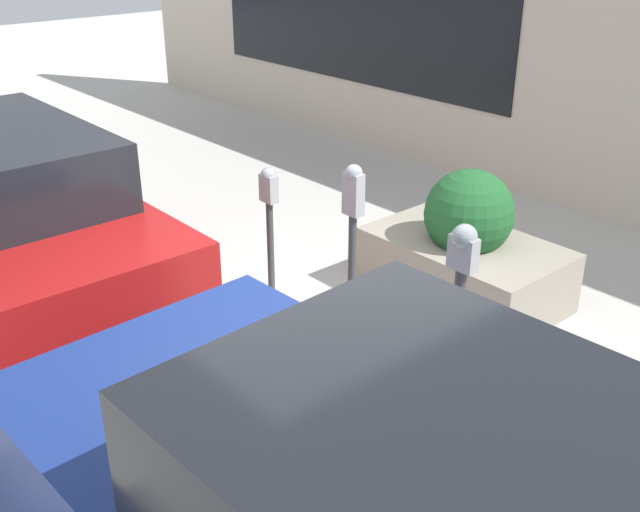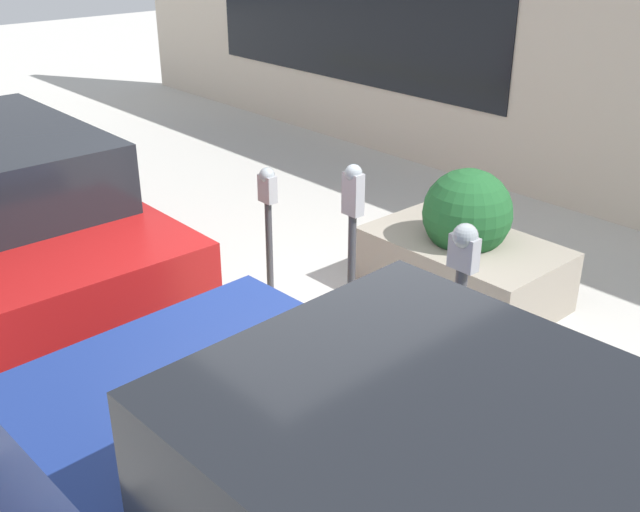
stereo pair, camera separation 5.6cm
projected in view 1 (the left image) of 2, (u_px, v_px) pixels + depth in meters
The scene contains 6 objects.
ground_plane at pixel (308, 365), 5.74m from camera, with size 40.00×40.00×0.00m, color beige.
curb_strip at pixel (300, 366), 5.68m from camera, with size 19.00×0.16×0.04m.
parking_meter_nearest at pixel (460, 287), 4.89m from camera, with size 0.20×0.17×1.38m.
parking_meter_second at pixel (353, 226), 5.53m from camera, with size 0.15×0.13×1.52m.
parking_meter_middle at pixel (269, 211), 6.25m from camera, with size 0.16×0.13×1.26m.
planter_box at pixel (466, 252), 6.56m from camera, with size 1.70×1.05×1.19m.
Camera 1 is at (-3.71, 3.12, 3.18)m, focal length 42.00 mm.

